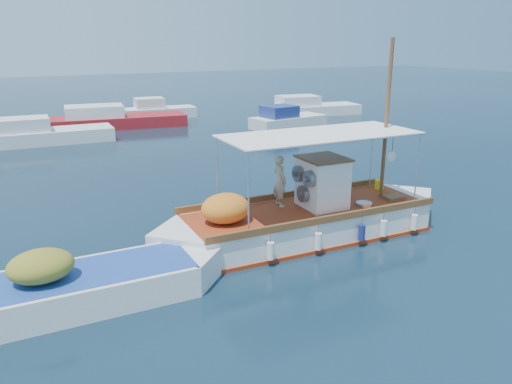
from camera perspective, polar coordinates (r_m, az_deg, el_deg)
name	(u,v)px	position (r m, az deg, el deg)	size (l,w,h in m)	color
ground	(283,236)	(16.00, 3.10, -5.10)	(160.00, 160.00, 0.00)	black
fishing_caique	(306,220)	(15.86, 5.70, -3.24)	(10.31, 3.08, 6.29)	white
dinghy	(82,289)	(12.71, -19.25, -10.46)	(7.11, 2.06, 1.73)	white
bg_boat_nw	(39,135)	(32.77, -23.57, 5.94)	(8.10, 2.65, 1.80)	silver
bg_boat_n	(112,121)	(37.12, -16.13, 7.85)	(9.92, 3.90, 1.80)	maroon
bg_boat_ne	(286,121)	(35.66, 3.48, 8.13)	(5.66, 2.93, 1.80)	silver
bg_boat_e	(308,109)	(42.04, 5.99, 9.44)	(8.37, 3.72, 1.80)	silver
bg_boat_far_n	(158,112)	(40.95, -11.13, 9.01)	(5.65, 2.41, 1.80)	silver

